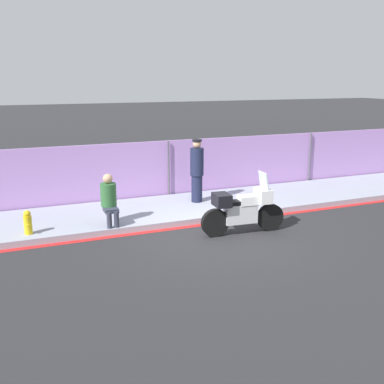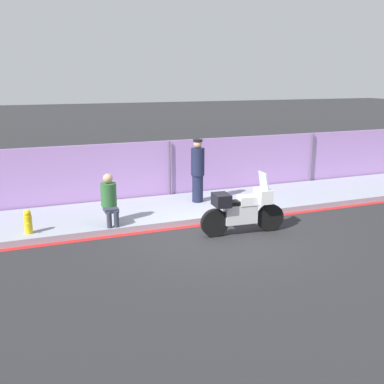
{
  "view_description": "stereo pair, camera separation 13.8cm",
  "coord_description": "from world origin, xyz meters",
  "px_view_note": "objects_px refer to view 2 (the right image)",
  "views": [
    {
      "loc": [
        -4.54,
        -9.44,
        3.73
      ],
      "look_at": [
        -0.36,
        0.74,
        0.93
      ],
      "focal_mm": 42.0,
      "sensor_mm": 36.0,
      "label": 1
    },
    {
      "loc": [
        -4.41,
        -9.49,
        3.73
      ],
      "look_at": [
        -0.36,
        0.74,
        0.93
      ],
      "focal_mm": 42.0,
      "sensor_mm": 36.0,
      "label": 2
    }
  ],
  "objects_px": {
    "person_seated_on_curb": "(109,197)",
    "fire_hydrant": "(28,222)",
    "officer_standing": "(198,170)",
    "motorcycle": "(242,210)"
  },
  "relations": [
    {
      "from": "person_seated_on_curb",
      "to": "fire_hydrant",
      "type": "distance_m",
      "value": 1.99
    },
    {
      "from": "officer_standing",
      "to": "fire_hydrant",
      "type": "height_order",
      "value": "officer_standing"
    },
    {
      "from": "motorcycle",
      "to": "officer_standing",
      "type": "relative_size",
      "value": 1.17
    },
    {
      "from": "officer_standing",
      "to": "fire_hydrant",
      "type": "relative_size",
      "value": 3.19
    },
    {
      "from": "person_seated_on_curb",
      "to": "motorcycle",
      "type": "bearing_deg",
      "value": -27.05
    },
    {
      "from": "motorcycle",
      "to": "fire_hydrant",
      "type": "xyz_separation_m",
      "value": [
        -4.9,
        1.47,
        -0.17
      ]
    },
    {
      "from": "officer_standing",
      "to": "fire_hydrant",
      "type": "xyz_separation_m",
      "value": [
        -4.79,
        -1.13,
        -0.67
      ]
    },
    {
      "from": "officer_standing",
      "to": "motorcycle",
      "type": "bearing_deg",
      "value": -87.41
    },
    {
      "from": "officer_standing",
      "to": "person_seated_on_curb",
      "type": "xyz_separation_m",
      "value": [
        -2.84,
        -1.09,
        -0.25
      ]
    },
    {
      "from": "person_seated_on_curb",
      "to": "fire_hydrant",
      "type": "height_order",
      "value": "person_seated_on_curb"
    }
  ]
}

